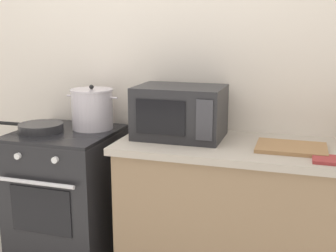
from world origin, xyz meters
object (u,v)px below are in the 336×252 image
(stock_pot, at_px, (92,109))
(microwave, at_px, (180,112))
(stove, at_px, (69,201))
(oven_mitt, at_px, (332,160))
(cutting_board, at_px, (291,148))
(frying_pan, at_px, (40,127))

(stock_pot, relative_size, microwave, 0.70)
(stove, height_order, oven_mitt, oven_mitt)
(stock_pot, height_order, oven_mitt, stock_pot)
(cutting_board, bearing_deg, stove, -179.95)
(oven_mitt, bearing_deg, cutting_board, 140.31)
(stock_pot, bearing_deg, frying_pan, -148.32)
(stock_pot, xyz_separation_m, microwave, (0.59, -0.05, 0.02))
(stock_pot, distance_m, microwave, 0.59)
(stock_pot, bearing_deg, stove, -136.60)
(frying_pan, bearing_deg, stove, 17.54)
(stove, xyz_separation_m, stock_pot, (0.13, 0.12, 0.59))
(stove, distance_m, cutting_board, 1.43)
(cutting_board, xyz_separation_m, oven_mitt, (0.19, -0.16, -0.00))
(stock_pot, xyz_separation_m, frying_pan, (-0.27, -0.17, -0.10))
(stock_pot, bearing_deg, oven_mitt, -11.34)
(cutting_board, bearing_deg, microwave, 172.95)
(frying_pan, distance_m, cutting_board, 1.49)
(stove, distance_m, oven_mitt, 1.62)
(stove, xyz_separation_m, cutting_board, (1.35, 0.00, 0.47))
(microwave, height_order, oven_mitt, microwave)
(stove, bearing_deg, frying_pan, -162.46)
(cutting_board, relative_size, oven_mitt, 2.00)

